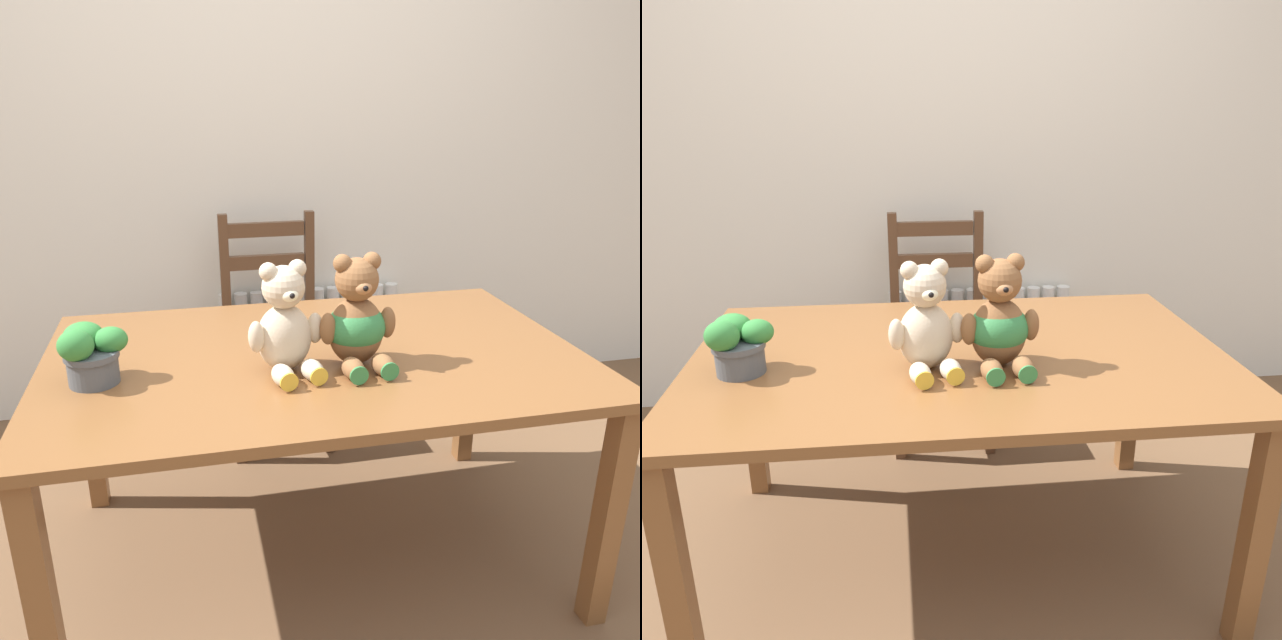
# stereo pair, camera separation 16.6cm
# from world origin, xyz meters

# --- Properties ---
(wall_back) EXTENTS (8.00, 0.04, 2.60)m
(wall_back) POSITION_xyz_m (0.00, 1.68, 1.30)
(wall_back) COLOR silver
(wall_back) RESTS_ON ground_plane
(radiator) EXTENTS (0.87, 0.10, 0.55)m
(radiator) POSITION_xyz_m (0.22, 1.61, 0.24)
(radiator) COLOR silver
(radiator) RESTS_ON ground_plane
(dining_table) EXTENTS (1.53, 0.97, 0.71)m
(dining_table) POSITION_xyz_m (0.00, 0.48, 0.63)
(dining_table) COLOR brown
(dining_table) RESTS_ON ground_plane
(wooden_chair_behind) EXTENTS (0.41, 0.45, 0.94)m
(wooden_chair_behind) POSITION_xyz_m (0.00, 1.34, 0.47)
(wooden_chair_behind) COLOR brown
(wooden_chair_behind) RESTS_ON ground_plane
(teddy_bear_left) EXTENTS (0.21, 0.23, 0.30)m
(teddy_bear_left) POSITION_xyz_m (-0.10, 0.38, 0.84)
(teddy_bear_left) COLOR beige
(teddy_bear_left) RESTS_ON dining_table
(teddy_bear_right) EXTENTS (0.22, 0.23, 0.31)m
(teddy_bear_right) POSITION_xyz_m (0.10, 0.38, 0.83)
(teddy_bear_right) COLOR brown
(teddy_bear_right) RESTS_ON dining_table
(potted_plant) EXTENTS (0.16, 0.16, 0.16)m
(potted_plant) POSITION_xyz_m (-0.60, 0.41, 0.79)
(potted_plant) COLOR #4C5156
(potted_plant) RESTS_ON dining_table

